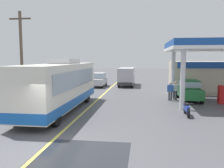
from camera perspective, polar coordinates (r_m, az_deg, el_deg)
ground at (r=29.68m, az=-0.37°, el=-0.97°), size 120.00×120.00×0.00m
lane_divider_stripe at (r=24.78m, az=-1.95°, el=-2.39°), size 0.16×50.00×0.01m
wet_puddle_patch at (r=8.82m, az=-8.70°, el=-18.64°), size 3.65×4.69×0.01m
coach_bus_main at (r=17.03m, az=-12.40°, el=-0.62°), size 2.60×11.04×3.69m
gas_station_roadside at (r=25.16m, az=22.65°, el=3.27°), size 9.10×11.95×5.10m
car_at_pump at (r=21.92m, az=18.24°, el=-1.15°), size 1.70×4.20×1.82m
minibus_opposing_lane at (r=32.24m, az=3.58°, el=2.22°), size 2.04×6.13×2.44m
motorcycle_parked_forecourt at (r=16.08m, az=17.70°, el=-5.78°), size 0.55×1.80×0.92m
pedestrian_near_pump at (r=21.34m, az=14.00°, el=-1.44°), size 0.55×0.22×1.66m
pedestrian_by_shop at (r=21.79m, az=15.12°, el=-1.31°), size 0.55×0.22×1.66m
car_trailing_behind_bus at (r=31.09m, az=-3.24°, el=1.23°), size 1.70×4.20×1.82m
utility_pole_roadside at (r=20.81m, az=-21.16°, el=6.44°), size 1.80×0.24×7.52m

